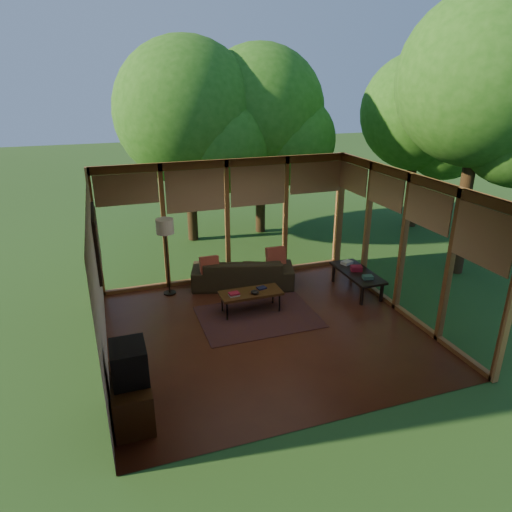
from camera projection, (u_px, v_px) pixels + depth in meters
name	position (u px, v px, depth m)	size (l,w,h in m)	color
floor	(266.00, 331.00, 8.27)	(5.50, 5.50, 0.00)	#562616
ceiling	(267.00, 184.00, 7.29)	(5.50, 5.50, 0.00)	silver
wall_left	(98.00, 284.00, 6.95)	(0.04, 5.00, 2.70)	silver
wall_front	(337.00, 334.00, 5.58)	(5.50, 0.04, 2.70)	silver
window_wall_back	(227.00, 221.00, 9.99)	(5.50, 0.12, 2.70)	brown
window_wall_right	(403.00, 244.00, 8.61)	(0.12, 5.00, 2.70)	brown
exterior_lawn	(388.00, 196.00, 17.74)	(40.00, 40.00, 0.00)	#2B541F
tree_nw	(186.00, 112.00, 11.79)	(3.73, 3.73, 5.33)	#362613
tree_ne	(260.00, 111.00, 12.50)	(3.53, 3.53, 5.20)	#362613
tree_se	(484.00, 80.00, 9.23)	(3.54, 3.54, 6.02)	#362613
tree_far	(419.00, 112.00, 12.91)	(3.29, 3.29, 5.03)	#362613
rug	(258.00, 317.00, 8.75)	(2.23, 1.58, 0.01)	maroon
sofa	(243.00, 272.00, 9.98)	(2.19, 0.86, 0.64)	#322919
pillow_left	(209.00, 266.00, 9.61)	(0.40, 0.13, 0.40)	maroon
pillow_right	(276.00, 257.00, 10.06)	(0.43, 0.14, 0.43)	maroon
ct_book_lower	(234.00, 295.00, 8.65)	(0.19, 0.14, 0.03)	beige
ct_book_upper	(234.00, 293.00, 8.64)	(0.19, 0.15, 0.03)	maroon
ct_book_side	(262.00, 288.00, 8.94)	(0.18, 0.13, 0.03)	black
ct_bowl	(255.00, 292.00, 8.72)	(0.16, 0.16, 0.07)	black
media_cabinet	(132.00, 398.00, 6.08)	(0.50, 1.00, 0.60)	#4C2C14
television	(129.00, 363.00, 5.88)	(0.45, 0.55, 0.50)	black
console_book_a	(368.00, 277.00, 9.29)	(0.20, 0.15, 0.07)	#396357
console_book_b	(356.00, 268.00, 9.68)	(0.23, 0.17, 0.11)	maroon
console_book_c	(347.00, 263.00, 10.04)	(0.24, 0.17, 0.06)	beige
floor_lamp	(165.00, 231.00, 9.20)	(0.36, 0.36, 1.65)	black
coffee_table	(251.00, 294.00, 8.82)	(1.20, 0.50, 0.43)	#4C2C14
side_console	(357.00, 273.00, 9.67)	(0.60, 1.40, 0.46)	black
wall_painting	(97.00, 242.00, 8.13)	(0.06, 1.35, 1.15)	black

